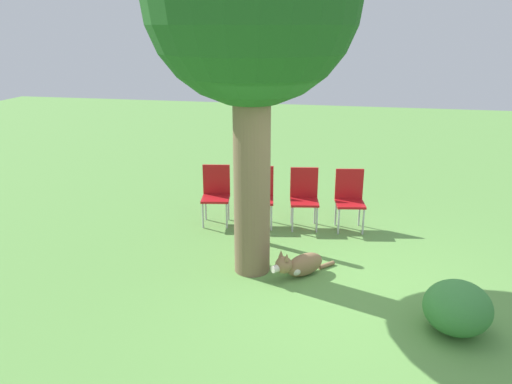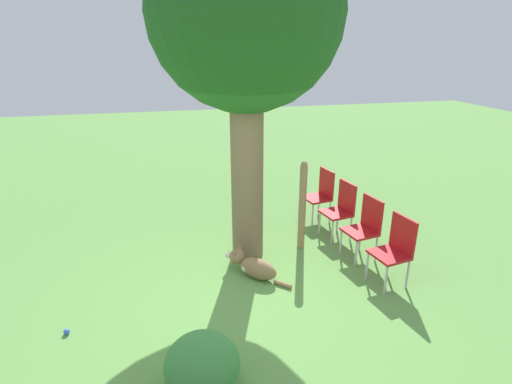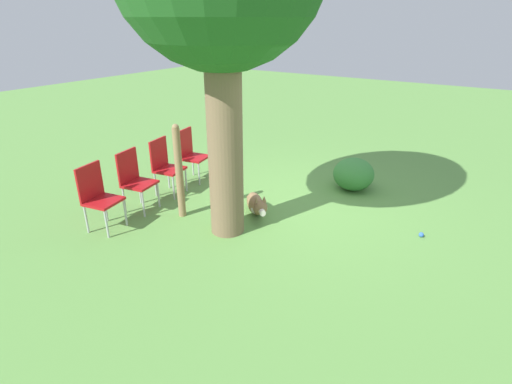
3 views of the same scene
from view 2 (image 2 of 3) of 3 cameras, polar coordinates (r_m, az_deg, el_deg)
The scene contains 10 objects.
ground_plane at distance 5.36m, azimuth -1.65°, elevation -14.33°, with size 30.00×30.00×0.00m, color #609947.
oak_tree at distance 5.44m, azimuth -1.46°, elevation 23.53°, with size 2.50×2.50×4.67m.
dog at distance 5.61m, azimuth -0.47°, elevation -10.53°, with size 0.79×0.77×0.42m.
fence_post at distance 6.15m, azimuth 6.64°, elevation -1.93°, with size 0.11×0.11×1.43m.
red_chair_0 at distance 5.62m, azimuth 19.27°, elevation -7.42°, with size 0.49×0.51×0.95m.
red_chair_1 at distance 6.13m, azimuth 15.33°, elevation -4.53°, with size 0.49×0.51×0.95m.
red_chair_2 at distance 6.68m, azimuth 12.04°, elevation -2.10°, with size 0.49×0.51×0.95m.
red_chair_3 at distance 7.25m, azimuth 9.27°, elevation -0.03°, with size 0.49×0.51×0.95m.
tennis_ball at distance 5.18m, azimuth -25.43°, elevation -17.57°, with size 0.07×0.07×0.07m.
low_shrub at distance 4.04m, azimuth -7.68°, elevation -23.25°, with size 0.70×0.70×0.56m.
Camera 2 is at (-0.87, -4.30, 3.08)m, focal length 28.00 mm.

